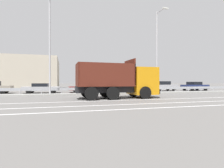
% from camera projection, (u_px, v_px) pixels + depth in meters
% --- Properties ---
extents(ground_plane, '(320.00, 320.00, 0.00)m').
position_uv_depth(ground_plane, '(116.00, 96.00, 17.42)').
color(ground_plane, '#605E5B').
extents(lane_strip_0, '(61.94, 0.16, 0.01)m').
position_uv_depth(lane_strip_0, '(123.00, 100.00, 13.47)').
color(lane_strip_0, silver).
rests_on(lane_strip_0, ground_plane).
extents(lane_strip_1, '(61.94, 0.16, 0.01)m').
position_uv_depth(lane_strip_1, '(136.00, 104.00, 11.12)').
color(lane_strip_1, silver).
rests_on(lane_strip_1, ground_plane).
extents(lane_strip_2, '(61.94, 0.16, 0.01)m').
position_uv_depth(lane_strip_2, '(149.00, 108.00, 9.36)').
color(lane_strip_2, silver).
rests_on(lane_strip_2, ground_plane).
extents(median_island, '(34.07, 1.10, 0.18)m').
position_uv_depth(median_island, '(110.00, 94.00, 19.80)').
color(median_island, gray).
rests_on(median_island, ground_plane).
extents(median_guardrail, '(61.94, 0.09, 0.78)m').
position_uv_depth(median_guardrail, '(107.00, 89.00, 21.10)').
color(median_guardrail, '#9EA0A5').
rests_on(median_guardrail, ground_plane).
extents(dump_truck, '(7.15, 2.85, 3.38)m').
position_uv_depth(dump_truck, '(127.00, 83.00, 15.49)').
color(dump_truck, orange).
rests_on(dump_truck, ground_plane).
extents(median_road_sign, '(0.85, 0.16, 2.26)m').
position_uv_depth(median_road_sign, '(146.00, 84.00, 20.97)').
color(median_road_sign, white).
rests_on(median_road_sign, ground_plane).
extents(street_lamp_1, '(0.70, 2.26, 10.03)m').
position_uv_depth(street_lamp_1, '(50.00, 42.00, 17.96)').
color(street_lamp_1, '#ADADB2').
rests_on(street_lamp_1, ground_plane).
extents(street_lamp_2, '(0.71, 1.87, 10.00)m').
position_uv_depth(street_lamp_2, '(157.00, 49.00, 21.23)').
color(street_lamp_2, '#ADADB2').
rests_on(street_lamp_2, ground_plane).
extents(parked_car_3, '(4.61, 2.19, 1.25)m').
position_uv_depth(parked_car_3, '(42.00, 88.00, 22.46)').
color(parked_car_3, '#A3A3A8').
rests_on(parked_car_3, ground_plane).
extents(parked_car_4, '(4.75, 2.03, 1.30)m').
position_uv_depth(parked_car_4, '(86.00, 87.00, 23.97)').
color(parked_car_4, maroon).
rests_on(parked_car_4, ground_plane).
extents(parked_car_5, '(4.80, 2.02, 1.28)m').
position_uv_depth(parked_car_5, '(129.00, 87.00, 25.63)').
color(parked_car_5, '#335B33').
rests_on(parked_car_5, ground_plane).
extents(parked_car_6, '(4.28, 1.96, 1.54)m').
position_uv_depth(parked_car_6, '(164.00, 86.00, 27.86)').
color(parked_car_6, '#A3A3A8').
rests_on(parked_car_6, ground_plane).
extents(parked_car_7, '(4.30, 2.13, 1.45)m').
position_uv_depth(parked_car_7, '(195.00, 86.00, 28.76)').
color(parked_car_7, navy).
rests_on(parked_car_7, ground_plane).
extents(background_building_0, '(15.53, 13.42, 6.05)m').
position_uv_depth(background_building_0, '(18.00, 74.00, 34.77)').
color(background_building_0, '#B7AD99').
rests_on(background_building_0, ground_plane).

